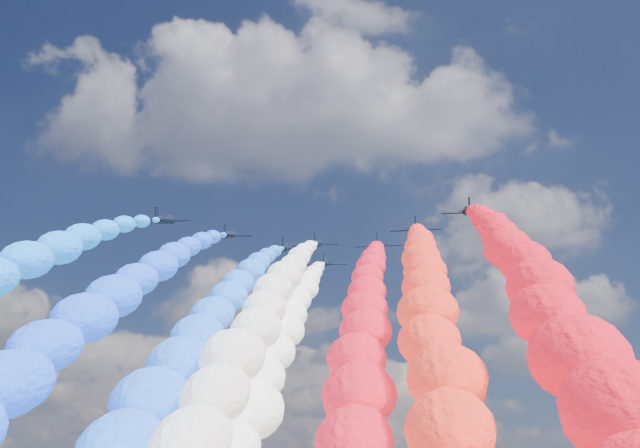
# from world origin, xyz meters

# --- Properties ---
(jet_0) EXTENTS (9.62, 12.93, 6.74)m
(jet_0) POSITION_xyz_m (-27.33, -6.43, 99.92)
(jet_0) COLOR black
(trail_0) EXTENTS (7.32, 104.38, 60.76)m
(trail_0) POSITION_xyz_m (-27.33, -59.96, 71.45)
(trail_0) COLOR #1473FF
(jet_1) EXTENTS (9.90, 13.13, 6.74)m
(jet_1) POSITION_xyz_m (-17.34, 2.72, 99.92)
(jet_1) COLOR black
(trail_1) EXTENTS (7.32, 104.38, 60.76)m
(trail_1) POSITION_xyz_m (-17.34, -50.81, 71.45)
(trail_1) COLOR #1C53FF
(jet_2) EXTENTS (9.95, 13.16, 6.74)m
(jet_2) POSITION_xyz_m (-7.89, 11.85, 99.92)
(jet_2) COLOR black
(trail_2) EXTENTS (7.32, 104.38, 60.76)m
(trail_2) POSITION_xyz_m (-7.89, -41.68, 71.45)
(trail_2) COLOR blue
(jet_3) EXTENTS (9.34, 12.73, 6.74)m
(jet_3) POSITION_xyz_m (-1.12, 9.64, 99.92)
(jet_3) COLOR black
(trail_3) EXTENTS (7.32, 104.38, 60.76)m
(trail_3) POSITION_xyz_m (-1.12, -43.89, 71.45)
(trail_3) COLOR white
(jet_4) EXTENTS (10.14, 13.30, 6.74)m
(jet_4) POSITION_xyz_m (-1.05, 22.79, 99.92)
(jet_4) COLOR black
(trail_4) EXTENTS (7.32, 104.38, 60.76)m
(trail_4) POSITION_xyz_m (-1.05, -30.74, 71.45)
(trail_4) COLOR white
(jet_5) EXTENTS (9.40, 12.77, 6.74)m
(jet_5) POSITION_xyz_m (10.79, 11.68, 99.92)
(jet_5) COLOR black
(trail_5) EXTENTS (7.32, 104.38, 60.76)m
(trail_5) POSITION_xyz_m (10.79, -41.85, 71.45)
(trail_5) COLOR red
(jet_6) EXTENTS (9.60, 12.91, 6.74)m
(jet_6) POSITION_xyz_m (18.15, 3.07, 99.92)
(jet_6) COLOR black
(trail_6) EXTENTS (7.32, 104.38, 60.76)m
(trail_6) POSITION_xyz_m (18.15, -50.46, 71.45)
(trail_6) COLOR red
(jet_7) EXTENTS (9.42, 12.78, 6.74)m
(jet_7) POSITION_xyz_m (27.25, -5.19, 99.92)
(jet_7) COLOR black
(trail_7) EXTENTS (7.32, 104.38, 60.76)m
(trail_7) POSITION_xyz_m (27.25, -58.72, 71.45)
(trail_7) COLOR red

